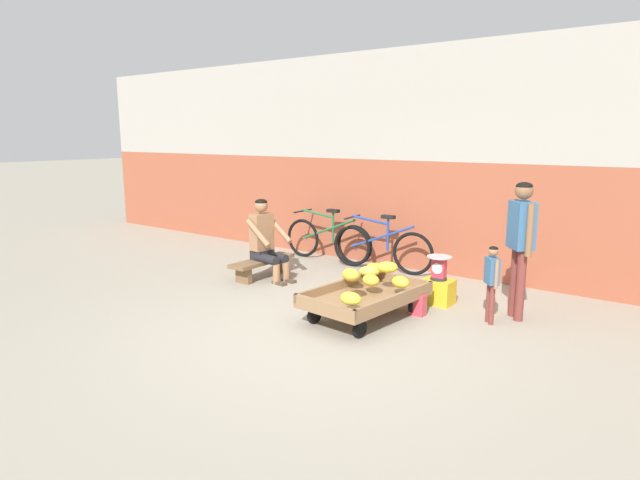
{
  "coord_description": "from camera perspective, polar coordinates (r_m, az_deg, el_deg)",
  "views": [
    {
      "loc": [
        3.2,
        -4.13,
        2.03
      ],
      "look_at": [
        -0.74,
        1.11,
        0.75
      ],
      "focal_mm": 30.38,
      "sensor_mm": 36.0,
      "label": 1
    }
  ],
  "objects": [
    {
      "name": "ground_plane",
      "position": [
        5.6,
        -0.77,
        -10.19
      ],
      "size": [
        80.0,
        80.0,
        0.0
      ],
      "primitive_type": "plane",
      "color": "gray"
    },
    {
      "name": "customer_adult",
      "position": [
        6.31,
        20.4,
        0.5
      ],
      "size": [
        0.36,
        0.39,
        1.53
      ],
      "color": "brown",
      "rests_on": "ground"
    },
    {
      "name": "plastic_crate",
      "position": [
        6.77,
        12.32,
        -5.33
      ],
      "size": [
        0.36,
        0.28,
        0.3
      ],
      "color": "gold",
      "rests_on": "ground"
    },
    {
      "name": "vendor_seated",
      "position": [
        7.7,
        -5.72,
        0.03
      ],
      "size": [
        0.71,
        0.53,
        1.14
      ],
      "color": "#9E704C",
      "rests_on": "ground"
    },
    {
      "name": "customer_child",
      "position": [
        6.13,
        17.65,
        -3.65
      ],
      "size": [
        0.2,
        0.21,
        0.86
      ],
      "color": "brown",
      "rests_on": "ground"
    },
    {
      "name": "bicycle_far_left",
      "position": [
        8.22,
        6.47,
        -0.81
      ],
      "size": [
        1.66,
        0.48,
        0.86
      ],
      "color": "black",
      "rests_on": "ground"
    },
    {
      "name": "back_wall",
      "position": [
        8.12,
        13.84,
        8.01
      ],
      "size": [
        16.0,
        0.3,
        3.29
      ],
      "color": "#A35138",
      "rests_on": "ground"
    },
    {
      "name": "bicycle_near_left",
      "position": [
        8.81,
        0.81,
        0.06
      ],
      "size": [
        1.66,
        0.48,
        0.86
      ],
      "color": "black",
      "rests_on": "ground"
    },
    {
      "name": "banana_cart",
      "position": [
        6.09,
        4.84,
        -6.09
      ],
      "size": [
        0.97,
        1.51,
        0.36
      ],
      "color": "#8E6B47",
      "rests_on": "ground"
    },
    {
      "name": "shopping_bag",
      "position": [
        6.32,
        10.24,
        -6.72
      ],
      "size": [
        0.18,
        0.12,
        0.24
      ],
      "primitive_type": "cube",
      "color": "#D13D4C",
      "rests_on": "ground"
    },
    {
      "name": "low_bench",
      "position": [
        7.84,
        -6.09,
        -2.52
      ],
      "size": [
        0.31,
        1.1,
        0.27
      ],
      "color": "brown",
      "rests_on": "ground"
    },
    {
      "name": "banana_pile",
      "position": [
        6.13,
        5.28,
        -3.88
      ],
      "size": [
        0.88,
        1.43,
        0.26
      ],
      "color": "yellow",
      "rests_on": "banana_cart"
    },
    {
      "name": "weighing_scale",
      "position": [
        6.69,
        12.43,
        -2.84
      ],
      "size": [
        0.3,
        0.3,
        0.29
      ],
      "color": "#28282D",
      "rests_on": "plastic_crate"
    }
  ]
}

